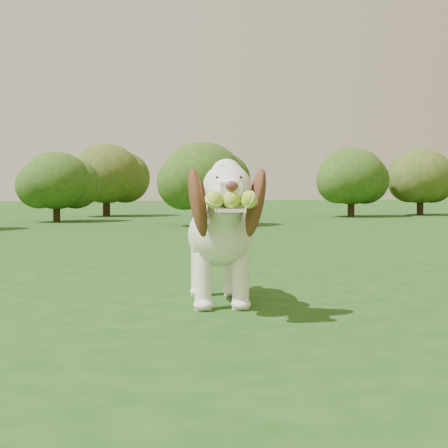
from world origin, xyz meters
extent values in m
plane|color=#174413|center=(0.00, 0.00, 0.00)|extent=(80.00, 80.00, 0.00)
ellipsoid|color=white|center=(-0.23, -0.53, 0.40)|extent=(0.46, 0.74, 0.37)
ellipsoid|color=white|center=(-0.27, -0.79, 0.44)|extent=(0.41, 0.41, 0.36)
ellipsoid|color=white|center=(-0.19, -0.29, 0.39)|extent=(0.37, 0.37, 0.33)
cylinder|color=white|center=(-0.29, -0.92, 0.54)|extent=(0.23, 0.31, 0.28)
sphere|color=white|center=(-0.31, -1.06, 0.68)|extent=(0.29, 0.29, 0.25)
sphere|color=white|center=(-0.31, -1.04, 0.74)|extent=(0.19, 0.19, 0.16)
cube|color=white|center=(-0.33, -1.20, 0.67)|extent=(0.13, 0.16, 0.07)
ellipsoid|color=#592D28|center=(-0.34, -1.28, 0.69)|extent=(0.07, 0.05, 0.05)
cube|color=white|center=(-0.33, -1.22, 0.57)|extent=(0.16, 0.18, 0.02)
ellipsoid|color=brown|center=(-0.45, -1.03, 0.60)|extent=(0.17, 0.24, 0.39)
ellipsoid|color=brown|center=(-0.16, -1.07, 0.60)|extent=(0.17, 0.26, 0.39)
cylinder|color=white|center=(-0.16, -0.14, 0.43)|extent=(0.09, 0.19, 0.14)
cylinder|color=white|center=(-0.37, -0.75, 0.16)|extent=(0.11, 0.11, 0.32)
cylinder|color=white|center=(-0.16, -0.78, 0.16)|extent=(0.11, 0.11, 0.32)
cylinder|color=white|center=(-0.30, -0.29, 0.16)|extent=(0.11, 0.11, 0.32)
cylinder|color=white|center=(-0.09, -0.32, 0.16)|extent=(0.11, 0.11, 0.32)
sphere|color=#CBE13D|center=(-0.42, -1.24, 0.62)|extent=(0.10, 0.10, 0.09)
sphere|color=#CBE13D|center=(-0.34, -1.26, 0.62)|extent=(0.10, 0.10, 0.09)
sphere|color=#CBE13D|center=(-0.26, -1.27, 0.62)|extent=(0.10, 0.10, 0.09)
cylinder|color=#382314|center=(-1.28, 9.85, 0.24)|extent=(0.15, 0.15, 0.49)
ellipsoid|color=#1F4816|center=(-1.28, 9.85, 0.90)|extent=(1.47, 1.47, 1.25)
cylinder|color=#382314|center=(-0.04, 12.67, 0.31)|extent=(0.19, 0.19, 0.62)
ellipsoid|color=#1F4816|center=(-0.04, 12.67, 1.13)|extent=(1.85, 1.85, 1.57)
cylinder|color=#382314|center=(6.11, 10.75, 0.29)|extent=(0.18, 0.18, 0.58)
ellipsoid|color=#1F4816|center=(6.11, 10.75, 1.06)|extent=(1.73, 1.73, 1.47)
cylinder|color=#382314|center=(8.48, 11.32, 0.30)|extent=(0.18, 0.18, 0.59)
ellipsoid|color=#1F4816|center=(8.48, 11.32, 1.08)|extent=(1.77, 1.77, 1.51)
cylinder|color=#382314|center=(1.45, 7.57, 0.26)|extent=(0.16, 0.16, 0.52)
ellipsoid|color=#1F4816|center=(1.45, 7.57, 0.95)|extent=(1.55, 1.55, 1.32)
camera|label=1|loc=(-1.11, -4.12, 0.66)|focal=50.00mm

